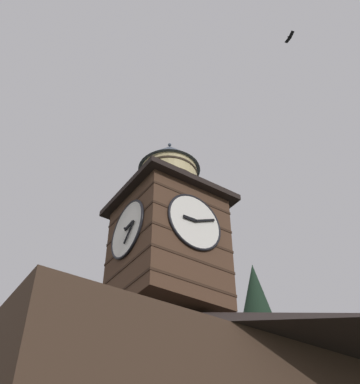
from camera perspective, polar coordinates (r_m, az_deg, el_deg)
The scene contains 2 objects.
clock_tower at distance 19.24m, azimuth -1.45°, elevation -4.78°, with size 4.26×4.26×8.54m.
flying_bird_high at distance 25.23m, azimuth 12.89°, elevation 17.47°, with size 0.33×0.72×0.13m.
Camera 1 is at (7.65, 10.52, 1.22)m, focal length 44.89 mm.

